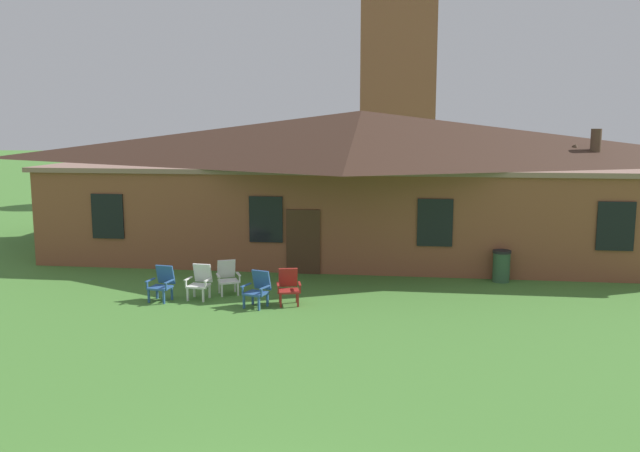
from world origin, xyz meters
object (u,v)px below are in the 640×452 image
lawn_chair_near_door (200,281)px  trash_bin (501,266)px  lawn_chair_left_end (228,276)px  lawn_chair_by_porch (162,282)px  lawn_chair_middle (258,288)px  lawn_chair_right_end (288,286)px

lawn_chair_near_door → trash_bin: bearing=20.1°
lawn_chair_left_end → trash_bin: 8.36m
lawn_chair_by_porch → lawn_chair_middle: bearing=-5.5°
lawn_chair_by_porch → lawn_chair_left_end: size_ratio=1.00×
lawn_chair_left_end → lawn_chair_right_end: 2.11m
lawn_chair_left_end → lawn_chair_right_end: (1.93, -0.85, 0.00)m
lawn_chair_middle → trash_bin: bearing=28.7°
lawn_chair_middle → trash_bin: size_ratio=0.98×
lawn_chair_near_door → lawn_chair_middle: same height
lawn_chair_left_end → lawn_chair_right_end: same height
lawn_chair_by_porch → lawn_chair_near_door: same height
lawn_chair_right_end → trash_bin: size_ratio=0.98×
lawn_chair_near_door → lawn_chair_middle: (1.78, -0.59, 0.00)m
lawn_chair_left_end → trash_bin: trash_bin is taller
lawn_chair_near_door → lawn_chair_left_end: bearing=45.8°
lawn_chair_left_end → lawn_chair_middle: same height
lawn_chair_by_porch → trash_bin: 10.17m
lawn_chair_middle → lawn_chair_right_end: same height
lawn_chair_near_door → lawn_chair_left_end: size_ratio=1.00×
lawn_chair_left_end → lawn_chair_middle: size_ratio=1.00×
lawn_chair_left_end → lawn_chair_middle: 1.69m
lawn_chair_near_door → lawn_chair_right_end: size_ratio=1.00×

